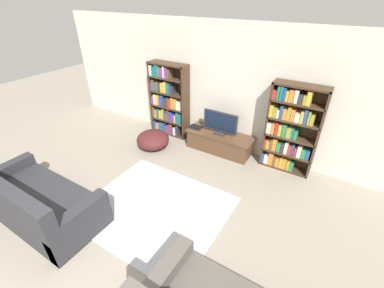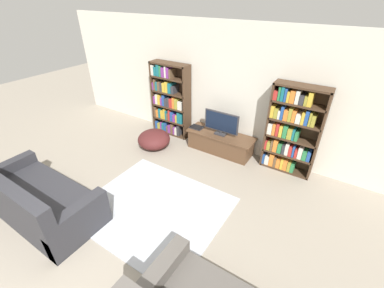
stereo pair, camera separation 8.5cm
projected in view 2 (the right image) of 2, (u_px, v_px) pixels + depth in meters
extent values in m
cube|color=silver|center=(228.00, 89.00, 5.25)|extent=(8.80, 0.06, 2.60)
cube|color=#422D1E|center=(156.00, 96.00, 6.17)|extent=(0.04, 0.30, 1.70)
cube|color=#422D1E|center=(187.00, 104.00, 5.75)|extent=(0.04, 0.30, 1.70)
cube|color=#422D1E|center=(174.00, 98.00, 6.05)|extent=(0.94, 0.04, 1.70)
cube|color=#422D1E|center=(169.00, 64.00, 5.53)|extent=(0.94, 0.30, 0.04)
cube|color=#422D1E|center=(172.00, 132.00, 6.39)|extent=(0.90, 0.30, 0.04)
cube|color=#234C99|center=(159.00, 124.00, 6.50)|extent=(0.07, 0.24, 0.21)
cube|color=#9E9333|center=(162.00, 125.00, 6.47)|extent=(0.08, 0.24, 0.17)
cube|color=#7F338C|center=(164.00, 125.00, 6.43)|extent=(0.04, 0.24, 0.22)
cube|color=#196B75|center=(165.00, 126.00, 6.41)|extent=(0.06, 0.24, 0.21)
cube|color=#234C99|center=(168.00, 126.00, 6.37)|extent=(0.06, 0.24, 0.23)
cube|color=brown|center=(170.00, 128.00, 6.36)|extent=(0.04, 0.24, 0.16)
cube|color=#7F338C|center=(172.00, 128.00, 6.32)|extent=(0.08, 0.24, 0.20)
cube|color=brown|center=(174.00, 128.00, 6.27)|extent=(0.06, 0.24, 0.25)
cube|color=#7F338C|center=(176.00, 129.00, 6.26)|extent=(0.04, 0.24, 0.18)
cube|color=silver|center=(178.00, 130.00, 6.23)|extent=(0.07, 0.24, 0.18)
cube|color=#333338|center=(180.00, 129.00, 6.18)|extent=(0.06, 0.24, 0.26)
cube|color=#422D1E|center=(172.00, 119.00, 6.21)|extent=(0.90, 0.30, 0.04)
cube|color=brown|center=(158.00, 111.00, 6.32)|extent=(0.04, 0.24, 0.24)
cube|color=orange|center=(160.00, 112.00, 6.31)|extent=(0.07, 0.24, 0.18)
cube|color=#196B75|center=(162.00, 112.00, 6.26)|extent=(0.06, 0.24, 0.23)
cube|color=gold|center=(165.00, 113.00, 6.24)|extent=(0.08, 0.24, 0.20)
cube|color=gold|center=(167.00, 113.00, 6.19)|extent=(0.05, 0.24, 0.25)
cube|color=#196B75|center=(168.00, 114.00, 6.18)|extent=(0.04, 0.24, 0.22)
cube|color=brown|center=(170.00, 115.00, 6.17)|extent=(0.05, 0.24, 0.16)
cube|color=#B72D28|center=(172.00, 114.00, 6.12)|extent=(0.05, 0.24, 0.26)
cube|color=#234C99|center=(174.00, 115.00, 6.10)|extent=(0.07, 0.24, 0.22)
cube|color=#7F338C|center=(177.00, 117.00, 6.08)|extent=(0.07, 0.24, 0.18)
cube|color=gold|center=(179.00, 118.00, 6.05)|extent=(0.04, 0.24, 0.18)
cube|color=#196B75|center=(181.00, 117.00, 6.00)|extent=(0.07, 0.24, 0.26)
cube|color=#196B75|center=(183.00, 118.00, 5.97)|extent=(0.06, 0.24, 0.24)
cube|color=#422D1E|center=(171.00, 106.00, 6.04)|extent=(0.90, 0.30, 0.04)
cube|color=#7F338C|center=(157.00, 99.00, 6.16)|extent=(0.05, 0.24, 0.17)
cube|color=silver|center=(159.00, 98.00, 6.11)|extent=(0.07, 0.24, 0.24)
cube|color=gold|center=(162.00, 99.00, 6.08)|extent=(0.07, 0.24, 0.24)
cube|color=#7F338C|center=(164.00, 100.00, 6.06)|extent=(0.04, 0.24, 0.18)
cube|color=#234C99|center=(166.00, 99.00, 6.02)|extent=(0.06, 0.24, 0.25)
cube|color=#333338|center=(168.00, 101.00, 6.00)|extent=(0.08, 0.24, 0.19)
cube|color=#333338|center=(171.00, 101.00, 5.96)|extent=(0.05, 0.24, 0.23)
cube|color=#B72D28|center=(173.00, 102.00, 5.93)|extent=(0.08, 0.24, 0.21)
cube|color=orange|center=(176.00, 102.00, 5.88)|extent=(0.05, 0.24, 0.25)
cube|color=#9E9333|center=(178.00, 103.00, 5.85)|extent=(0.08, 0.24, 0.24)
cube|color=silver|center=(181.00, 104.00, 5.83)|extent=(0.04, 0.24, 0.20)
cube|color=silver|center=(183.00, 105.00, 5.81)|extent=(0.06, 0.24, 0.19)
cube|color=#422D1E|center=(171.00, 92.00, 5.86)|extent=(0.90, 0.30, 0.04)
cube|color=#7F338C|center=(156.00, 85.00, 5.99)|extent=(0.04, 0.24, 0.17)
cube|color=brown|center=(157.00, 84.00, 5.95)|extent=(0.04, 0.24, 0.25)
cube|color=#196B75|center=(159.00, 85.00, 5.94)|extent=(0.05, 0.24, 0.19)
cube|color=brown|center=(161.00, 85.00, 5.90)|extent=(0.07, 0.24, 0.21)
cube|color=#333338|center=(164.00, 86.00, 5.87)|extent=(0.06, 0.24, 0.19)
cube|color=gold|center=(166.00, 86.00, 5.84)|extent=(0.07, 0.24, 0.21)
cube|color=gold|center=(169.00, 86.00, 5.79)|extent=(0.07, 0.24, 0.25)
cube|color=#196B75|center=(172.00, 88.00, 5.76)|extent=(0.08, 0.24, 0.22)
cube|color=#333338|center=(175.00, 89.00, 5.73)|extent=(0.06, 0.24, 0.17)
cube|color=#422D1E|center=(170.00, 78.00, 5.68)|extent=(0.90, 0.30, 0.04)
cube|color=silver|center=(155.00, 69.00, 5.79)|extent=(0.07, 0.24, 0.23)
cube|color=#196B75|center=(158.00, 70.00, 5.76)|extent=(0.07, 0.24, 0.19)
cube|color=#196B75|center=(161.00, 70.00, 5.71)|extent=(0.07, 0.24, 0.26)
cube|color=#2D7F47|center=(163.00, 70.00, 5.68)|extent=(0.05, 0.24, 0.24)
cube|color=#7F338C|center=(165.00, 71.00, 5.66)|extent=(0.08, 0.24, 0.21)
cube|color=silver|center=(168.00, 71.00, 5.62)|extent=(0.05, 0.24, 0.24)
cube|color=#7F338C|center=(170.00, 72.00, 5.59)|extent=(0.07, 0.24, 0.23)
cube|color=brown|center=(172.00, 73.00, 5.57)|extent=(0.04, 0.24, 0.20)
cube|color=#422D1E|center=(269.00, 125.00, 4.88)|extent=(0.04, 0.30, 1.70)
cube|color=#422D1E|center=(320.00, 137.00, 4.46)|extent=(0.04, 0.30, 1.70)
cube|color=#422D1E|center=(295.00, 128.00, 4.76)|extent=(0.94, 0.04, 1.70)
cube|color=#422D1E|center=(303.00, 86.00, 4.24)|extent=(0.94, 0.30, 0.04)
cube|color=#422D1E|center=(285.00, 168.00, 5.10)|extent=(0.90, 0.30, 0.04)
cube|color=#234C99|center=(265.00, 157.00, 5.22)|extent=(0.04, 0.24, 0.20)
cube|color=silver|center=(268.00, 158.00, 5.19)|extent=(0.08, 0.24, 0.19)
cube|color=orange|center=(273.00, 158.00, 5.13)|extent=(0.08, 0.24, 0.26)
cube|color=brown|center=(276.00, 160.00, 5.11)|extent=(0.05, 0.24, 0.21)
cube|color=orange|center=(279.00, 162.00, 5.09)|extent=(0.07, 0.24, 0.18)
cube|color=gold|center=(283.00, 162.00, 5.05)|extent=(0.05, 0.24, 0.20)
cube|color=orange|center=(286.00, 163.00, 5.02)|extent=(0.07, 0.24, 0.21)
cube|color=#9E9333|center=(290.00, 165.00, 4.99)|extent=(0.06, 0.24, 0.19)
cube|color=#2D7F47|center=(293.00, 166.00, 4.97)|extent=(0.06, 0.24, 0.17)
cube|color=#422D1E|center=(288.00, 153.00, 4.92)|extent=(0.90, 0.30, 0.04)
cube|color=#B72D28|center=(267.00, 143.00, 5.05)|extent=(0.04, 0.24, 0.17)
cube|color=#9E9333|center=(270.00, 144.00, 5.03)|extent=(0.06, 0.24, 0.17)
cube|color=brown|center=(273.00, 144.00, 4.99)|extent=(0.04, 0.24, 0.21)
cube|color=orange|center=(277.00, 144.00, 4.95)|extent=(0.08, 0.24, 0.24)
cube|color=#2D7F47|center=(281.00, 147.00, 4.93)|extent=(0.07, 0.24, 0.18)
cube|color=#333338|center=(285.00, 147.00, 4.89)|extent=(0.05, 0.24, 0.19)
cube|color=silver|center=(288.00, 148.00, 4.85)|extent=(0.06, 0.24, 0.23)
cube|color=#B72D28|center=(291.00, 149.00, 4.83)|extent=(0.06, 0.24, 0.19)
cube|color=#234C99|center=(295.00, 150.00, 4.80)|extent=(0.04, 0.24, 0.22)
cube|color=#B72D28|center=(297.00, 151.00, 4.79)|extent=(0.05, 0.24, 0.17)
cube|color=silver|center=(301.00, 151.00, 4.74)|extent=(0.07, 0.24, 0.22)
cube|color=#2D7F47|center=(305.00, 154.00, 4.72)|extent=(0.07, 0.24, 0.17)
cube|color=#234C99|center=(310.00, 155.00, 4.68)|extent=(0.06, 0.24, 0.19)
cube|color=#422D1E|center=(291.00, 138.00, 4.75)|extent=(0.90, 0.30, 0.04)
cube|color=silver|center=(271.00, 127.00, 4.86)|extent=(0.08, 0.24, 0.20)
cube|color=orange|center=(275.00, 128.00, 4.82)|extent=(0.06, 0.24, 0.22)
cube|color=#B72D28|center=(279.00, 128.00, 4.78)|extent=(0.05, 0.24, 0.24)
cube|color=gold|center=(282.00, 130.00, 4.76)|extent=(0.06, 0.24, 0.22)
cube|color=#2D7F47|center=(286.00, 130.00, 4.72)|extent=(0.07, 0.24, 0.24)
cube|color=#9E9333|center=(291.00, 132.00, 4.69)|extent=(0.08, 0.24, 0.20)
cube|color=#196B75|center=(295.00, 133.00, 4.66)|extent=(0.04, 0.24, 0.20)
cube|color=#2D7F47|center=(297.00, 135.00, 4.64)|extent=(0.05, 0.24, 0.16)
cube|color=#422D1E|center=(295.00, 121.00, 4.57)|extent=(0.90, 0.30, 0.04)
cube|color=gold|center=(274.00, 110.00, 4.68)|extent=(0.06, 0.24, 0.22)
cube|color=#9E9333|center=(277.00, 112.00, 4.66)|extent=(0.07, 0.24, 0.18)
cube|color=silver|center=(280.00, 113.00, 4.64)|extent=(0.04, 0.24, 0.16)
cube|color=#234C99|center=(284.00, 112.00, 4.59)|extent=(0.05, 0.24, 0.24)
cube|color=orange|center=(287.00, 114.00, 4.57)|extent=(0.07, 0.24, 0.20)
cube|color=#9E9333|center=(291.00, 113.00, 4.53)|extent=(0.06, 0.24, 0.24)
cube|color=orange|center=(295.00, 115.00, 4.51)|extent=(0.06, 0.24, 0.21)
cube|color=silver|center=(299.00, 117.00, 4.48)|extent=(0.08, 0.24, 0.16)
cube|color=gold|center=(304.00, 117.00, 4.44)|extent=(0.05, 0.24, 0.22)
cube|color=#234C99|center=(308.00, 117.00, 4.40)|extent=(0.06, 0.24, 0.26)
cube|color=#9E9333|center=(311.00, 118.00, 4.38)|extent=(0.04, 0.24, 0.24)
cube|color=#9E9333|center=(314.00, 120.00, 4.36)|extent=(0.06, 0.24, 0.19)
cube|color=#422D1E|center=(299.00, 104.00, 4.39)|extent=(0.90, 0.30, 0.04)
cube|color=#B72D28|center=(277.00, 94.00, 4.52)|extent=(0.07, 0.24, 0.16)
cube|color=#2D7F47|center=(281.00, 92.00, 4.47)|extent=(0.04, 0.24, 0.24)
cube|color=#196B75|center=(284.00, 93.00, 4.44)|extent=(0.05, 0.24, 0.25)
cube|color=#234C99|center=(287.00, 94.00, 4.42)|extent=(0.04, 0.24, 0.24)
cube|color=gold|center=(290.00, 96.00, 4.41)|extent=(0.04, 0.24, 0.19)
cube|color=orange|center=(294.00, 96.00, 4.37)|extent=(0.08, 0.24, 0.22)
cube|color=silver|center=(299.00, 96.00, 4.33)|extent=(0.06, 0.24, 0.23)
cube|color=#333338|center=(303.00, 99.00, 4.32)|extent=(0.07, 0.24, 0.16)
cube|color=#9E9333|center=(307.00, 100.00, 4.28)|extent=(0.05, 0.24, 0.16)
cube|color=gold|center=(311.00, 98.00, 4.24)|extent=(0.07, 0.24, 0.24)
cube|color=brown|center=(220.00, 143.00, 5.57)|extent=(1.37, 0.48, 0.39)
cube|color=brown|center=(221.00, 135.00, 5.46)|extent=(1.45, 0.51, 0.04)
cube|color=#2D2D33|center=(221.00, 134.00, 5.43)|extent=(0.24, 0.16, 0.03)
cylinder|color=#2D2D33|center=(221.00, 132.00, 5.41)|extent=(0.04, 0.04, 0.05)
cube|color=#2D2D33|center=(221.00, 122.00, 5.29)|extent=(0.76, 0.04, 0.43)
cube|color=black|center=(221.00, 122.00, 5.28)|extent=(0.70, 0.00, 0.38)
cube|color=#28282D|center=(197.00, 127.00, 5.69)|extent=(0.28, 0.21, 0.02)
cube|color=black|center=(197.00, 127.00, 5.68)|extent=(0.27, 0.20, 0.00)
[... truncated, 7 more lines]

